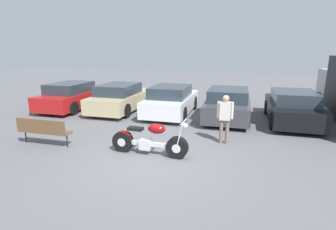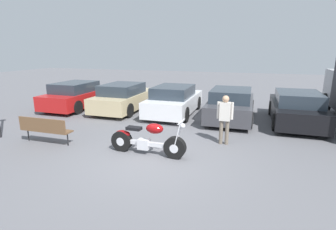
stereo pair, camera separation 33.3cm
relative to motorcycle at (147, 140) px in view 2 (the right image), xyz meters
name	(u,v)px [view 2 (the right image)]	position (x,y,z in m)	size (l,w,h in m)	color
ground_plane	(150,160)	(0.24, -0.39, -0.43)	(60.00, 60.00, 0.00)	slate
motorcycle	(147,140)	(0.00, 0.00, 0.00)	(2.33, 0.62, 1.11)	black
parked_car_red	(78,95)	(-5.90, 4.80, 0.22)	(1.91, 4.21, 1.37)	red
parked_car_champagne	(124,98)	(-3.27, 4.98, 0.22)	(1.91, 4.21, 1.37)	#C6B284
parked_car_white	(174,101)	(-0.64, 5.00, 0.22)	(1.91, 4.21, 1.37)	white
parked_car_dark_grey	(231,105)	(1.98, 4.88, 0.22)	(1.91, 4.21, 1.37)	#3D3D42
parked_car_black	(296,109)	(4.61, 4.88, 0.22)	(1.91, 4.21, 1.37)	black
park_bench	(44,128)	(-3.47, -0.22, 0.11)	(1.79, 0.41, 0.89)	brown
person_standing	(225,116)	(2.06, 1.57, 0.52)	(0.52, 0.22, 1.61)	#726656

